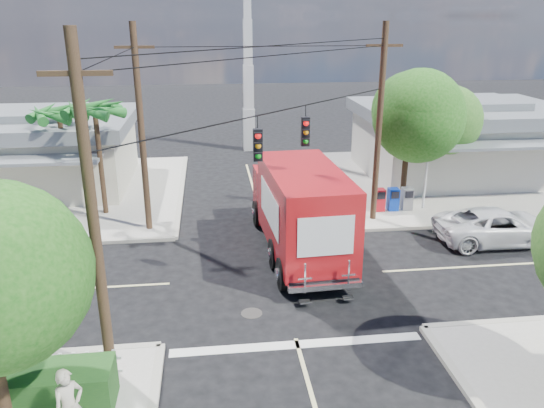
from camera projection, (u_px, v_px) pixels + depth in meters
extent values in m
plane|color=black|center=(278.00, 277.00, 19.71)|extent=(120.00, 120.00, 0.00)
cube|color=#A6A196|center=(439.00, 180.00, 31.21)|extent=(14.00, 14.00, 0.14)
cube|color=#A6A293|center=(322.00, 184.00, 30.42)|extent=(0.25, 14.00, 0.14)
cube|color=#A6A293|center=(501.00, 223.00, 24.66)|extent=(14.00, 0.25, 0.14)
cube|color=#A6A196|center=(51.00, 194.00, 28.74)|extent=(14.00, 14.00, 0.14)
cube|color=#A6A293|center=(182.00, 189.00, 29.52)|extent=(0.25, 14.00, 0.14)
cube|color=#A6A293|center=(6.00, 246.00, 22.19)|extent=(14.00, 0.25, 0.14)
cube|color=beige|center=(255.00, 193.00, 29.06)|extent=(0.12, 12.00, 0.01)
cube|color=beige|center=(530.00, 263.00, 20.83)|extent=(12.00, 0.12, 0.01)
cube|color=silver|center=(297.00, 344.00, 15.68)|extent=(7.50, 0.40, 0.01)
cube|color=beige|center=(459.00, 146.00, 31.72)|extent=(11.00, 8.00, 3.40)
cube|color=slate|center=(463.00, 112.00, 31.03)|extent=(11.80, 8.80, 0.70)
cube|color=slate|center=(464.00, 103.00, 30.87)|extent=(6.05, 4.40, 0.50)
cube|color=slate|center=(505.00, 145.00, 26.74)|extent=(9.90, 1.80, 0.15)
cylinder|color=silver|center=(425.00, 180.00, 25.98)|extent=(0.12, 0.12, 2.90)
cube|color=beige|center=(36.00, 158.00, 29.47)|extent=(10.00, 8.00, 3.20)
cube|color=slate|center=(30.00, 123.00, 28.81)|extent=(10.80, 8.80, 0.70)
cube|color=slate|center=(29.00, 114.00, 28.65)|extent=(5.50, 4.40, 0.50)
cube|color=slate|center=(1.00, 161.00, 24.52)|extent=(9.00, 1.80, 0.15)
cylinder|color=silver|center=(89.00, 191.00, 24.67)|extent=(0.12, 0.12, 2.70)
cube|color=silver|center=(249.00, 129.00, 37.97)|extent=(0.80, 0.80, 3.00)
cube|color=silver|center=(248.00, 87.00, 36.96)|extent=(0.70, 0.70, 3.00)
cube|color=silver|center=(248.00, 42.00, 35.96)|extent=(0.60, 0.60, 3.00)
cylinder|color=#422D1C|center=(405.00, 166.00, 26.14)|extent=(0.28, 0.28, 4.10)
sphere|color=#155310|center=(410.00, 114.00, 25.29)|extent=(4.10, 4.10, 4.10)
sphere|color=#155310|center=(400.00, 108.00, 25.34)|extent=(3.33, 3.33, 3.33)
sphere|color=#155310|center=(419.00, 118.00, 25.09)|extent=(3.58, 3.58, 3.58)
cylinder|color=#422D1C|center=(437.00, 158.00, 28.58)|extent=(0.28, 0.28, 3.58)
sphere|color=#28601D|center=(441.00, 117.00, 27.83)|extent=(3.58, 3.58, 3.58)
sphere|color=#28601D|center=(433.00, 112.00, 27.90)|extent=(2.91, 2.91, 2.91)
sphere|color=#28601D|center=(450.00, 120.00, 27.63)|extent=(3.14, 3.14, 3.14)
cylinder|color=#422D1C|center=(101.00, 163.00, 25.00)|extent=(0.24, 0.24, 5.00)
cone|color=#206D25|center=(115.00, 107.00, 24.23)|extent=(0.50, 2.06, 0.98)
cone|color=#206D25|center=(110.00, 105.00, 24.85)|extent=(1.92, 1.68, 0.98)
cone|color=#206D25|center=(94.00, 105.00, 24.92)|extent=(2.12, 0.95, 0.98)
cone|color=#206D25|center=(78.00, 107.00, 24.40)|extent=(1.34, 2.07, 0.98)
cone|color=#206D25|center=(74.00, 109.00, 23.67)|extent=(1.34, 2.07, 0.98)
cone|color=#206D25|center=(86.00, 111.00, 23.28)|extent=(2.12, 0.95, 0.98)
cone|color=#206D25|center=(104.00, 110.00, 23.53)|extent=(1.92, 1.68, 0.98)
cylinder|color=#422D1C|center=(65.00, 160.00, 26.24)|extent=(0.24, 0.24, 4.60)
cone|color=#206D25|center=(78.00, 111.00, 25.54)|extent=(0.50, 2.06, 0.98)
cone|color=#206D25|center=(74.00, 109.00, 26.16)|extent=(1.92, 1.68, 0.98)
cone|color=#206D25|center=(59.00, 109.00, 26.23)|extent=(2.12, 0.95, 0.98)
cone|color=#206D25|center=(43.00, 111.00, 25.71)|extent=(1.34, 2.07, 0.98)
cone|color=#206D25|center=(39.00, 114.00, 24.98)|extent=(1.34, 2.07, 0.98)
cone|color=#206D25|center=(49.00, 115.00, 24.59)|extent=(2.12, 0.95, 0.98)
cone|color=#206D25|center=(67.00, 114.00, 24.84)|extent=(1.92, 1.68, 0.98)
cylinder|color=#473321|center=(93.00, 222.00, 12.75)|extent=(0.28, 0.28, 9.00)
cube|color=#473321|center=(75.00, 73.00, 11.58)|extent=(1.60, 0.12, 0.12)
cylinder|color=#473321|center=(379.00, 127.00, 23.65)|extent=(0.28, 0.28, 9.00)
cube|color=#473321|center=(385.00, 45.00, 22.48)|extent=(1.60, 0.12, 0.12)
cylinder|color=#473321|center=(142.00, 133.00, 22.48)|extent=(0.28, 0.28, 9.00)
cube|color=#473321|center=(134.00, 47.00, 21.31)|extent=(1.60, 0.12, 0.12)
cylinder|color=black|center=(279.00, 111.00, 17.63)|extent=(10.43, 10.43, 0.04)
cube|color=black|center=(258.00, 145.00, 17.11)|extent=(0.30, 0.24, 1.05)
sphere|color=red|center=(258.00, 136.00, 16.87)|extent=(0.20, 0.20, 0.20)
cube|color=black|center=(305.00, 132.00, 19.10)|extent=(0.30, 0.24, 1.05)
sphere|color=red|center=(306.00, 123.00, 18.86)|extent=(0.20, 0.20, 0.20)
cube|color=silver|center=(3.00, 379.00, 13.43)|extent=(5.94, 0.05, 0.08)
cube|color=silver|center=(0.00, 366.00, 13.29)|extent=(5.94, 0.05, 0.08)
cube|color=silver|center=(115.00, 366.00, 13.69)|extent=(0.09, 0.06, 1.00)
cube|color=red|center=(379.00, 200.00, 25.93)|extent=(0.50, 0.50, 1.10)
cube|color=#0930A6|center=(393.00, 199.00, 26.01)|extent=(0.50, 0.50, 1.10)
cube|color=slate|center=(407.00, 199.00, 26.09)|extent=(0.50, 0.50, 1.10)
cube|color=black|center=(298.00, 238.00, 21.77)|extent=(2.89, 8.46, 0.27)
cube|color=red|center=(283.00, 193.00, 24.51)|extent=(2.66, 1.95, 2.35)
cube|color=black|center=(280.00, 180.00, 25.07)|extent=(2.26, 0.38, 1.02)
cube|color=silver|center=(279.00, 202.00, 25.66)|extent=(2.46, 0.26, 0.37)
cube|color=red|center=(304.00, 209.00, 20.34)|extent=(2.99, 6.33, 3.10)
cube|color=white|center=(338.00, 203.00, 20.51)|extent=(0.22, 3.84, 1.39)
cube|color=white|center=(269.00, 207.00, 20.07)|extent=(0.22, 3.84, 1.39)
cube|color=white|center=(326.00, 236.00, 17.39)|extent=(1.92, 0.12, 1.39)
cube|color=silver|center=(325.00, 286.00, 17.85)|extent=(2.58, 0.40, 0.19)
cube|color=silver|center=(305.00, 279.00, 17.46)|extent=(0.48, 0.09, 1.07)
cube|color=silver|center=(348.00, 275.00, 17.70)|extent=(0.48, 0.09, 1.07)
cylinder|color=black|center=(258.00, 213.00, 24.45)|extent=(0.40, 1.19, 1.18)
cylinder|color=black|center=(309.00, 210.00, 24.85)|extent=(0.40, 1.19, 1.18)
cylinder|color=black|center=(283.00, 274.00, 18.70)|extent=(0.40, 1.19, 1.18)
cylinder|color=black|center=(350.00, 269.00, 19.09)|extent=(0.40, 1.19, 1.18)
imported|color=silver|center=(499.00, 226.00, 22.54)|extent=(5.36, 2.52, 1.48)
imported|color=beige|center=(69.00, 407.00, 11.66)|extent=(0.81, 0.78, 1.86)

